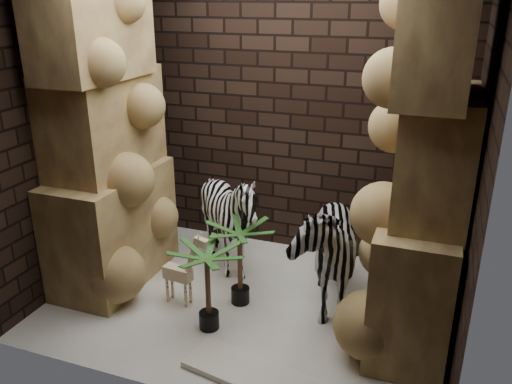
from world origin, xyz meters
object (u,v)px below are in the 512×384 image
at_px(palm_front, 240,264).
at_px(palm_back, 208,289).
at_px(giraffe_toy, 177,265).
at_px(zebra_right, 321,237).
at_px(zebra_left, 230,224).

distance_m(palm_front, palm_back, 0.47).
bearing_deg(palm_front, giraffe_toy, -159.92).
xyz_separation_m(zebra_right, giraffe_toy, (-1.21, -0.42, -0.29)).
height_order(giraffe_toy, palm_front, palm_front).
distance_m(zebra_left, palm_back, 0.99).
relative_size(zebra_right, palm_back, 1.78).
relative_size(palm_front, palm_back, 1.04).
relative_size(zebra_right, giraffe_toy, 1.76).
xyz_separation_m(zebra_left, palm_back, (0.21, -0.96, -0.14)).
xyz_separation_m(zebra_right, palm_front, (-0.68, -0.22, -0.28)).
height_order(giraffe_toy, palm_back, giraffe_toy).
bearing_deg(zebra_left, palm_back, -78.80).
distance_m(zebra_right, palm_back, 1.08).
relative_size(giraffe_toy, palm_back, 1.02).
bearing_deg(palm_front, zebra_right, 18.13).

